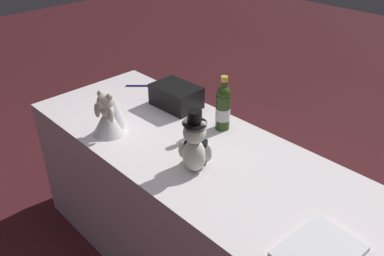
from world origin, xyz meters
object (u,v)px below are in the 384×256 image
(teddy_bear_bride, at_px, (110,115))
(champagne_bottle, at_px, (223,107))
(signing_pen, at_px, (137,86))
(guestbook, at_px, (319,252))
(gift_case_black, at_px, (176,96))
(teddy_bear_groom, at_px, (195,146))

(teddy_bear_bride, bearing_deg, champagne_bottle, -130.64)
(signing_pen, relative_size, guestbook, 0.42)
(guestbook, bearing_deg, champagne_bottle, -21.86)
(signing_pen, distance_m, guestbook, 1.55)
(teddy_bear_bride, height_order, champagne_bottle, champagne_bottle)
(gift_case_black, bearing_deg, guestbook, 161.62)
(gift_case_black, xyz_separation_m, guestbook, (-1.14, 0.38, -0.05))
(signing_pen, distance_m, gift_case_black, 0.37)
(teddy_bear_bride, relative_size, guestbook, 0.81)
(guestbook, bearing_deg, signing_pen, -9.98)
(teddy_bear_bride, bearing_deg, guestbook, -177.57)
(champagne_bottle, distance_m, guestbook, 0.88)
(champagne_bottle, xyz_separation_m, guestbook, (-0.79, 0.38, -0.11))
(champagne_bottle, bearing_deg, teddy_bear_groom, 113.41)
(champagne_bottle, height_order, signing_pen, champagne_bottle)
(teddy_bear_groom, xyz_separation_m, guestbook, (-0.64, 0.04, -0.11))
(champagne_bottle, height_order, gift_case_black, champagne_bottle)
(teddy_bear_bride, relative_size, signing_pen, 1.95)
(champagne_bottle, relative_size, gift_case_black, 1.07)
(teddy_bear_groom, xyz_separation_m, champagne_bottle, (0.15, -0.34, 0.00))
(teddy_bear_groom, bearing_deg, guestbook, 176.63)
(champagne_bottle, distance_m, signing_pen, 0.73)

